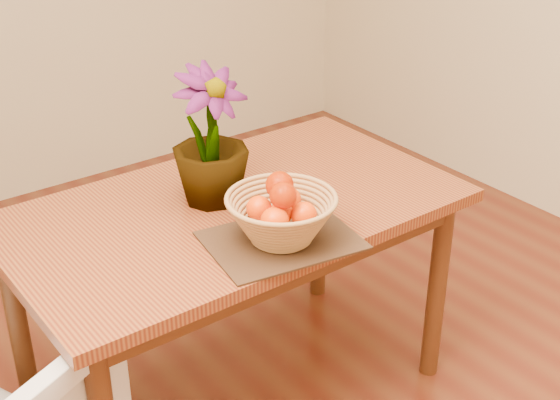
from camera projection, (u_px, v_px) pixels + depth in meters
table at (234, 229)px, 2.44m from camera, size 1.40×0.80×0.75m
placemat at (281, 240)px, 2.20m from camera, size 0.46×0.37×0.01m
wicker_basket at (281, 220)px, 2.17m from camera, size 0.32×0.32×0.13m
orange_pile at (281, 201)px, 2.14m from camera, size 0.18×0.18×0.14m
potted_plant at (210, 137)px, 2.33m from camera, size 0.26×0.26×0.42m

